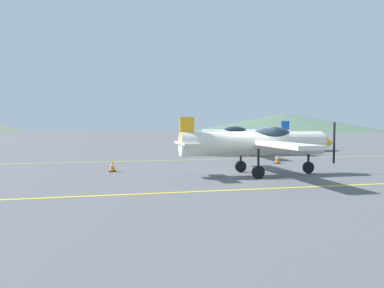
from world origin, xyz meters
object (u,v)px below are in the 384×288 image
(airplane_mid, at_px, (243,136))
(traffic_cone_side, at_px, (277,159))
(airplane_near, at_px, (259,143))
(traffic_cone_front, at_px, (112,166))
(car_sedan, at_px, (308,142))

(airplane_mid, distance_m, traffic_cone_side, 6.52)
(airplane_mid, xyz_separation_m, traffic_cone_side, (-0.14, -6.39, -1.26))
(airplane_near, bearing_deg, airplane_mid, 73.02)
(airplane_near, distance_m, traffic_cone_front, 7.48)
(car_sedan, xyz_separation_m, traffic_cone_front, (-18.15, -11.81, -0.56))
(car_sedan, height_order, traffic_cone_front, car_sedan)
(airplane_near, xyz_separation_m, traffic_cone_front, (-6.84, 2.75, -1.26))
(airplane_mid, height_order, traffic_cone_side, airplane_mid)
(airplane_near, height_order, car_sedan, airplane_near)
(traffic_cone_front, xyz_separation_m, traffic_cone_side, (10.05, 1.86, 0.00))
(traffic_cone_side, bearing_deg, car_sedan, 50.86)
(airplane_mid, relative_size, car_sedan, 2.03)
(car_sedan, bearing_deg, airplane_near, -127.85)
(traffic_cone_front, bearing_deg, car_sedan, 33.05)
(airplane_mid, xyz_separation_m, traffic_cone_front, (-10.20, -8.25, -1.26))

